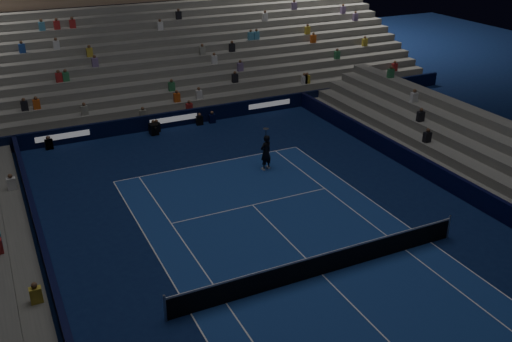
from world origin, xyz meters
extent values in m
plane|color=#0B1945|center=(0.00, 0.00, 0.00)|extent=(90.00, 90.00, 0.00)
cube|color=navy|center=(0.00, 0.00, 0.01)|extent=(10.97, 23.77, 0.01)
cube|color=black|center=(0.00, 18.50, 0.50)|extent=(44.00, 0.25, 1.00)
cube|color=black|center=(9.70, 0.00, 0.50)|extent=(0.25, 37.00, 1.00)
cube|color=black|center=(-9.70, 0.00, 0.50)|extent=(0.25, 37.00, 1.00)
cube|color=slate|center=(0.00, 19.50, 0.25)|extent=(44.00, 1.00, 0.50)
cube|color=slate|center=(0.00, 20.50, 0.50)|extent=(44.00, 1.00, 1.00)
cube|color=slate|center=(0.00, 21.50, 0.75)|extent=(44.00, 1.00, 1.50)
cube|color=slate|center=(0.00, 22.50, 1.00)|extent=(44.00, 1.00, 2.00)
cube|color=slate|center=(0.00, 23.50, 1.25)|extent=(44.00, 1.00, 2.50)
cube|color=slate|center=(0.00, 24.50, 1.50)|extent=(44.00, 1.00, 3.00)
cube|color=slate|center=(0.00, 25.50, 1.75)|extent=(44.00, 1.00, 3.50)
cube|color=slate|center=(0.00, 26.50, 2.00)|extent=(44.00, 1.00, 4.00)
cube|color=slate|center=(0.00, 27.50, 2.25)|extent=(44.00, 1.00, 4.50)
cube|color=slate|center=(0.00, 28.50, 2.50)|extent=(44.00, 1.00, 5.00)
cube|color=slate|center=(0.00, 29.50, 2.75)|extent=(44.00, 1.00, 5.50)
cube|color=slate|center=(0.00, 30.50, 3.00)|extent=(44.00, 1.00, 6.00)
cylinder|color=#B2B2B7|center=(-6.40, 0.00, 0.55)|extent=(0.10, 0.10, 1.10)
cylinder|color=#B2B2B7|center=(6.40, 0.00, 0.55)|extent=(0.10, 0.10, 1.10)
cube|color=black|center=(0.00, 0.00, 0.45)|extent=(12.80, 0.03, 0.90)
cube|color=white|center=(0.00, 0.00, 0.94)|extent=(12.80, 0.04, 0.08)
imported|color=black|center=(2.45, 9.86, 1.00)|extent=(0.84, 0.68, 2.00)
cube|color=black|center=(-1.56, 17.67, 0.34)|extent=(0.53, 0.64, 0.68)
cylinder|color=black|center=(-1.56, 17.19, 0.54)|extent=(0.17, 0.35, 0.16)
camera|label=1|loc=(-10.55, -15.89, 13.32)|focal=40.50mm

